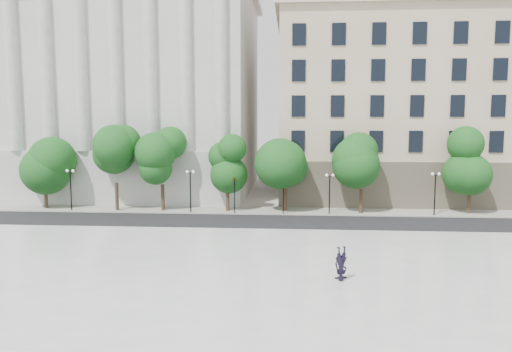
{
  "coord_description": "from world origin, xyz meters",
  "views": [
    {
      "loc": [
        3.32,
        -26.11,
        9.56
      ],
      "look_at": [
        0.75,
        10.0,
        5.29
      ],
      "focal_mm": 35.0,
      "sensor_mm": 36.0,
      "label": 1
    }
  ],
  "objects_px": {
    "traffic_light_west": "(234,178)",
    "skateboard": "(341,278)",
    "traffic_light_east": "(283,178)",
    "person_lying": "(341,276)"
  },
  "relations": [
    {
      "from": "traffic_light_west",
      "to": "skateboard",
      "type": "height_order",
      "value": "traffic_light_west"
    },
    {
      "from": "traffic_light_west",
      "to": "skateboard",
      "type": "xyz_separation_m",
      "value": [
        8.44,
        -20.65,
        -3.14
      ]
    },
    {
      "from": "traffic_light_west",
      "to": "traffic_light_east",
      "type": "height_order",
      "value": "traffic_light_east"
    },
    {
      "from": "traffic_light_west",
      "to": "skateboard",
      "type": "distance_m",
      "value": 22.53
    },
    {
      "from": "traffic_light_east",
      "to": "traffic_light_west",
      "type": "bearing_deg",
      "value": 180.0
    },
    {
      "from": "traffic_light_west",
      "to": "person_lying",
      "type": "xyz_separation_m",
      "value": [
        8.4,
        -21.09,
        -2.91
      ]
    },
    {
      "from": "person_lying",
      "to": "skateboard",
      "type": "height_order",
      "value": "person_lying"
    },
    {
      "from": "traffic_light_east",
      "to": "skateboard",
      "type": "bearing_deg",
      "value": -80.05
    },
    {
      "from": "traffic_light_west",
      "to": "skateboard",
      "type": "bearing_deg",
      "value": -67.77
    },
    {
      "from": "traffic_light_east",
      "to": "person_lying",
      "type": "bearing_deg",
      "value": -80.34
    }
  ]
}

